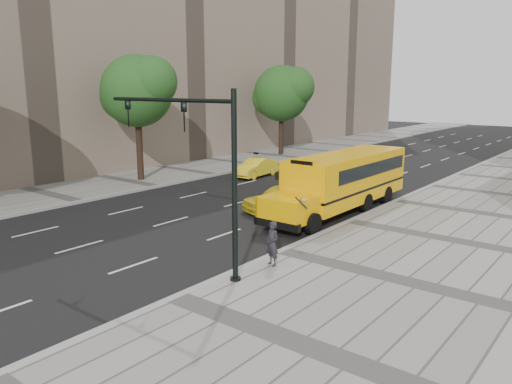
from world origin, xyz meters
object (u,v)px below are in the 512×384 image
Objects in this scene: school_bus at (345,178)px; taxi_far at (256,168)px; taxi_near at (281,198)px; tree_b at (138,90)px; tree_c at (282,93)px; pedestrian at (272,244)px; traffic_signal at (202,159)px.

taxi_far is at bearing 153.16° from school_bus.
tree_b is at bearing -160.09° from taxi_near.
taxi_near is 10.38m from taxi_far.
tree_c is 12.51m from taxi_far.
taxi_far is at bearing 147.60° from pedestrian.
tree_c is at bearing 113.27° from taxi_far.
taxi_near reaches higher than taxi_far.
traffic_signal is at bearing -86.50° from school_bus.
school_bus is 1.81× the size of traffic_signal.
tree_c is 2.08× the size of taxi_far.
tree_b is 0.74× the size of school_bus.
tree_b reaches higher than tree_c.
tree_c is at bearing 149.00° from taxi_near.
taxi_far is at bearing -64.03° from tree_c.
taxi_near is 2.58× the size of pedestrian.
pedestrian reaches higher than taxi_far.
pedestrian is (17.13, -7.99, -5.24)m from tree_b.
school_bus is 9.71m from pedestrian.
tree_b is 9.85m from taxi_far.
taxi_near is at bearing -3.74° from tree_b.
traffic_signal reaches higher than pedestrian.
tree_b reaches higher than taxi_far.
traffic_signal is at bearing -32.35° from tree_b.
school_bus is at bearing 93.50° from traffic_signal.
school_bus reaches higher than taxi_far.
school_bus is 2.87× the size of taxi_far.
taxi_near is 10.19m from traffic_signal.
pedestrian is at bearing -52.64° from taxi_far.
tree_b is 16.68m from tree_c.
tree_b is 19.62m from pedestrian.
tree_c is 1.31× the size of traffic_signal.
pedestrian is at bearing -76.71° from school_bus.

